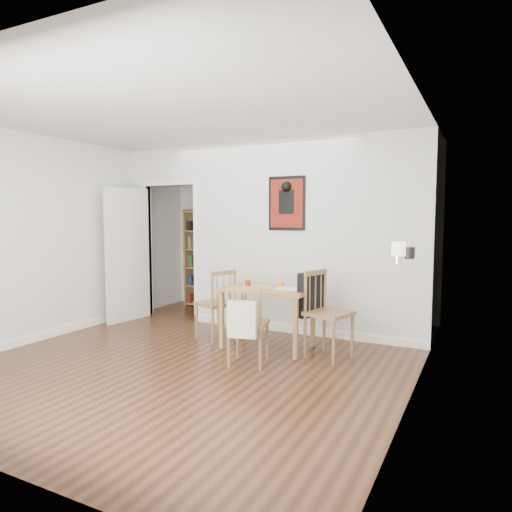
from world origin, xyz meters
The scene contains 15 objects.
ground centered at (0.00, 0.00, 0.00)m, with size 5.20×5.20×0.00m, color #54311B.
room_shell centered at (0.10, 1.34, 1.30)m, with size 5.20×5.20×5.20m.
dining_table centered at (0.47, 0.59, 0.64)m, with size 1.07×0.68×0.73m.
chair_left centered at (-0.28, 0.62, 0.45)m, with size 0.59×0.59×0.91m.
chair_right centered at (1.23, 0.55, 0.50)m, with size 0.65×0.60×0.97m.
chair_front centered at (0.57, -0.09, 0.44)m, with size 0.52×0.57×0.87m.
bookshelf centered at (-1.60, 2.39, 0.84)m, with size 0.71×0.29×1.69m.
fireplace centered at (2.16, 0.25, 0.62)m, with size 0.45×1.25×1.16m.
red_glass centered at (0.23, 0.54, 0.77)m, with size 0.07×0.07×0.08m, color maroon.
orange_fruit centered at (0.61, 0.68, 0.77)m, with size 0.08×0.08×0.08m, color orange.
placemat centered at (0.33, 0.58, 0.73)m, with size 0.37×0.28×0.00m, color beige.
notebook centered at (0.77, 0.61, 0.74)m, with size 0.33×0.24×0.02m, color white.
mantel_lamp centered at (2.10, -0.15, 1.28)m, with size 0.12×0.12×0.19m.
ceramic_jar_a centered at (2.12, 0.38, 1.22)m, with size 0.10×0.10×0.12m, color black.
ceramic_jar_b centered at (2.10, 0.58, 1.21)m, with size 0.09×0.09×0.11m, color black.
Camera 1 is at (2.79, -4.29, 1.58)m, focal length 32.00 mm.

